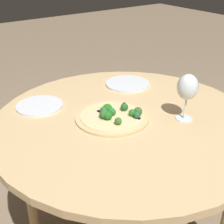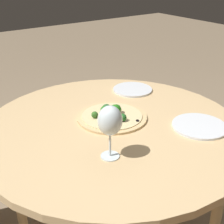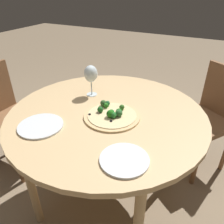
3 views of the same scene
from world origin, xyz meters
name	(u,v)px [view 2 (image 2 of 3)]	position (x,y,z in m)	size (l,w,h in m)	color
dining_table	(113,140)	(0.00, 0.00, 0.70)	(1.13, 1.13, 0.78)	tan
pizza	(112,116)	(-0.03, -0.05, 0.79)	(0.31, 0.31, 0.06)	tan
wine_glass	(110,122)	(0.15, 0.19, 0.92)	(0.09, 0.09, 0.20)	silver
plate_near	(133,89)	(-0.32, -0.25, 0.78)	(0.21, 0.21, 0.01)	silver
plate_far	(199,126)	(-0.28, 0.23, 0.78)	(0.23, 0.23, 0.01)	silver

